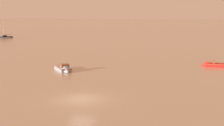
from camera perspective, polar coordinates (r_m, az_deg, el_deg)
ground_plane at (r=31.57m, az=-5.69°, el=-6.73°), size 800.00×800.00×0.00m
sailboat_moored_0 at (r=113.02m, az=-19.20°, el=4.51°), size 4.74×5.40×6.18m
motorboat_moored_2 at (r=52.87m, az=18.26°, el=-0.41°), size 4.63×1.81×1.55m
motorboat_moored_3 at (r=46.67m, az=-8.86°, el=-1.23°), size 4.32×4.28×1.72m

